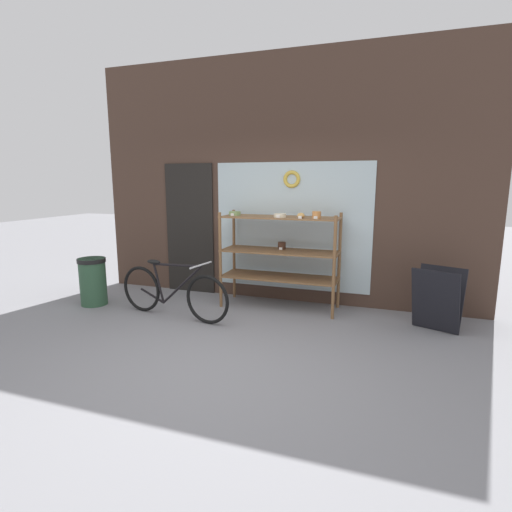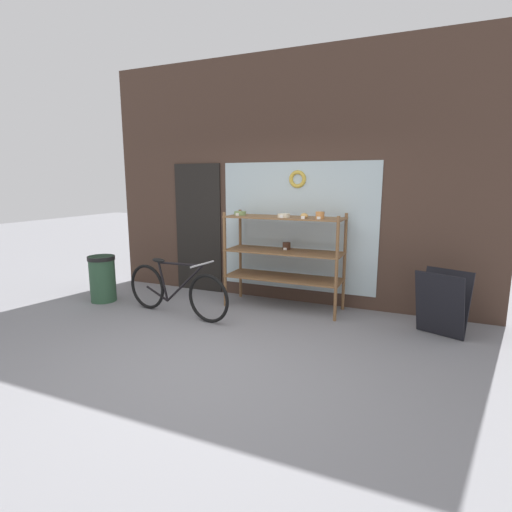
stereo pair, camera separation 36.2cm
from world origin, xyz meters
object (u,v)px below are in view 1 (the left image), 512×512
sandwich_board (437,299)px  bicycle (172,292)px  display_case (280,248)px  trash_bin (93,280)px

sandwich_board → bicycle: bearing=-148.0°
display_case → trash_bin: bearing=-163.6°
bicycle → trash_bin: (-1.41, 0.11, 0.03)m
display_case → sandwich_board: 2.16m
bicycle → sandwich_board: sandwich_board is taller
display_case → sandwich_board: display_case is taller
display_case → bicycle: bearing=-144.4°
display_case → bicycle: display_case is taller
sandwich_board → display_case: bearing=-165.9°
sandwich_board → trash_bin: bearing=-152.5°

